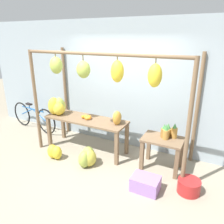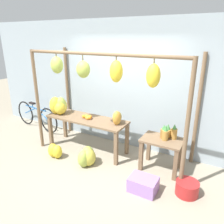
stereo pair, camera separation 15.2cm
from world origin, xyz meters
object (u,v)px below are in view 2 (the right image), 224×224
object	(u,v)px
pineapple_cluster	(168,132)
papaya_pile	(117,118)
banana_pile_ground_left	(55,151)
banana_pile_ground_right	(87,157)
orange_pile	(88,117)
fruit_crate_white	(143,184)
blue_bucket	(187,188)
banana_pile_on_table	(60,106)
parked_bicycle	(36,116)

from	to	relation	value
pineapple_cluster	papaya_pile	size ratio (longest dim) A/B	0.85
banana_pile_ground_left	banana_pile_ground_right	xyz separation A→B (m)	(0.76, 0.10, 0.03)
orange_pile	fruit_crate_white	distance (m)	1.86
orange_pile	banana_pile_ground_right	xyz separation A→B (m)	(0.33, -0.52, -0.61)
pineapple_cluster	banana_pile_ground_left	world-z (taller)	pineapple_cluster
banana_pile_ground_right	blue_bucket	size ratio (longest dim) A/B	1.30
banana_pile_on_table	parked_bicycle	size ratio (longest dim) A/B	0.28
blue_bucket	papaya_pile	size ratio (longest dim) A/B	1.06
fruit_crate_white	blue_bucket	distance (m)	0.70
banana_pile_ground_left	banana_pile_ground_right	world-z (taller)	banana_pile_ground_right
banana_pile_on_table	orange_pile	xyz separation A→B (m)	(0.75, 0.03, -0.14)
banana_pile_ground_left	fruit_crate_white	xyz separation A→B (m)	(2.02, -0.09, -0.03)
pineapple_cluster	banana_pile_ground_left	xyz separation A→B (m)	(-2.14, -0.75, -0.61)
fruit_crate_white	papaya_pile	xyz separation A→B (m)	(-0.90, 0.77, 0.76)
pineapple_cluster	blue_bucket	xyz separation A→B (m)	(0.53, -0.57, -0.64)
blue_bucket	parked_bicycle	world-z (taller)	parked_bicycle
banana_pile_on_table	parked_bicycle	distance (m)	1.38
orange_pile	pineapple_cluster	distance (m)	1.71
papaya_pile	fruit_crate_white	bearing A→B (deg)	-40.42
blue_bucket	papaya_pile	world-z (taller)	papaya_pile
banana_pile_on_table	parked_bicycle	bearing A→B (deg)	164.00
banana_pile_on_table	banana_pile_ground_right	size ratio (longest dim) A/B	1.01
pineapple_cluster	blue_bucket	size ratio (longest dim) A/B	0.80
banana_pile_ground_left	parked_bicycle	size ratio (longest dim) A/B	0.24
orange_pile	banana_pile_ground_left	world-z (taller)	orange_pile
parked_bicycle	papaya_pile	distance (m)	2.71
banana_pile_on_table	fruit_crate_white	size ratio (longest dim) A/B	1.06
pineapple_cluster	fruit_crate_white	bearing A→B (deg)	-98.17
blue_bucket	banana_pile_on_table	bearing A→B (deg)	172.36
blue_bucket	orange_pile	bearing A→B (deg)	169.01
orange_pile	banana_pile_ground_left	size ratio (longest dim) A/B	0.59
banana_pile_ground_left	banana_pile_ground_right	size ratio (longest dim) A/B	0.85
blue_bucket	parked_bicycle	size ratio (longest dim) A/B	0.21
blue_bucket	fruit_crate_white	bearing A→B (deg)	-157.74
orange_pile	pineapple_cluster	xyz separation A→B (m)	(1.71, 0.14, -0.04)
banana_pile_ground_left	papaya_pile	bearing A→B (deg)	31.58
banana_pile_on_table	blue_bucket	xyz separation A→B (m)	(2.99, -0.40, -0.81)
banana_pile_on_table	fruit_crate_white	bearing A→B (deg)	-15.96
banana_pile_ground_right	papaya_pile	size ratio (longest dim) A/B	1.38
banana_pile_ground_left	parked_bicycle	xyz separation A→B (m)	(-1.53, 0.93, 0.21)
orange_pile	papaya_pile	bearing A→B (deg)	5.68
banana_pile_ground_left	pineapple_cluster	bearing A→B (deg)	19.39
pineapple_cluster	papaya_pile	xyz separation A→B (m)	(-1.02, -0.07, 0.13)
banana_pile_on_table	papaya_pile	size ratio (longest dim) A/B	1.39
pineapple_cluster	banana_pile_ground_right	size ratio (longest dim) A/B	0.62
fruit_crate_white	banana_pile_ground_right	bearing A→B (deg)	171.71
banana_pile_on_table	fruit_crate_white	world-z (taller)	banana_pile_on_table
banana_pile_on_table	blue_bucket	world-z (taller)	banana_pile_on_table
fruit_crate_white	parked_bicycle	distance (m)	3.70
banana_pile_ground_right	blue_bucket	bearing A→B (deg)	2.50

